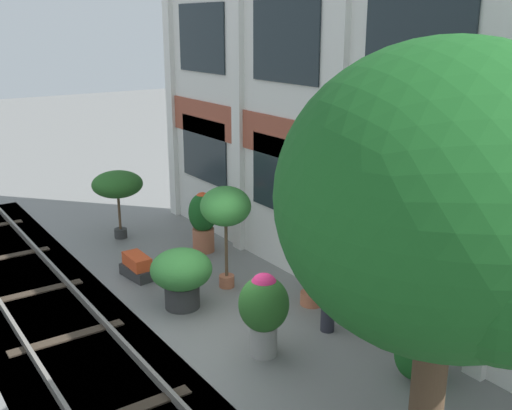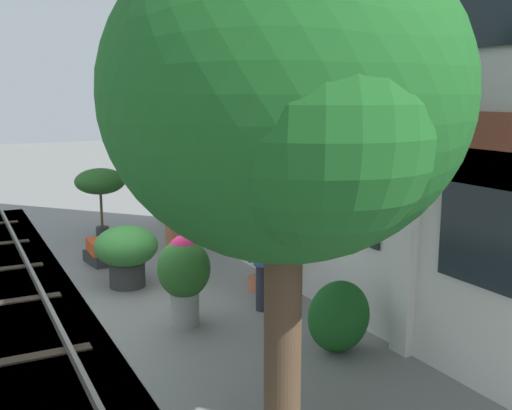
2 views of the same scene
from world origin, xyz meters
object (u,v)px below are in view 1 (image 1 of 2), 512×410
potted_plant_ribbed_drum (203,218)px  potted_plant_low_pan (313,251)px  potted_plant_terracotta_small (226,209)px  potted_plant_stone_basin (181,274)px  potted_plant_tall_urn (117,185)px  potted_plant_fluted_column (264,307)px  resident_by_doorway (329,287)px  topiary_hedge (421,348)px  broadleaf_tree (445,208)px  potted_plant_square_trough (137,267)px

potted_plant_ribbed_drum → potted_plant_low_pan: 3.88m
potted_plant_terracotta_small → potted_plant_stone_basin: (0.32, -1.26, -1.05)m
potted_plant_tall_urn → potted_plant_ribbed_drum: (2.12, 1.34, -0.58)m
potted_plant_fluted_column → resident_by_doorway: 1.47m
potted_plant_tall_urn → topiary_hedge: (9.02, 1.39, -0.91)m
broadleaf_tree → potted_plant_terracotta_small: size_ratio=2.40×
potted_plant_stone_basin → topiary_hedge: bearing=23.8°
potted_plant_square_trough → topiary_hedge: (6.32, 2.10, 0.28)m
potted_plant_fluted_column → resident_by_doorway: resident_by_doorway is taller
broadleaf_tree → potted_plant_fluted_column: (-3.66, 0.24, -2.73)m
resident_by_doorway → topiary_hedge: bearing=26.0°
potted_plant_ribbed_drum → resident_by_doorway: bearing=-1.5°
potted_plant_tall_urn → potted_plant_terracotta_small: (4.26, 0.69, 0.33)m
potted_plant_square_trough → resident_by_doorway: resident_by_doorway is taller
potted_plant_fluted_column → potted_plant_low_pan: potted_plant_low_pan is taller
potted_plant_stone_basin → potted_plant_fluted_column: bearing=7.2°
potted_plant_terracotta_small → potted_plant_fluted_column: bearing=-19.2°
potted_plant_square_trough → topiary_hedge: topiary_hedge is taller
broadleaf_tree → potted_plant_stone_basin: broadleaf_tree is taller
potted_plant_low_pan → potted_plant_stone_basin: bearing=-121.9°
potted_plant_stone_basin → resident_by_doorway: (2.40, 1.77, 0.15)m
potted_plant_tall_urn → potted_plant_terracotta_small: potted_plant_terracotta_small is taller
resident_by_doorway → potted_plant_terracotta_small: bearing=-148.5°
potted_plant_square_trough → potted_plant_low_pan: bearing=36.0°
potted_plant_tall_urn → potted_plant_low_pan: bearing=15.6°
potted_plant_tall_urn → resident_by_doorway: bearing=9.8°
broadleaf_tree → topiary_hedge: broadleaf_tree is taller
potted_plant_fluted_column → resident_by_doorway: size_ratio=0.93×
potted_plant_tall_urn → potted_plant_stone_basin: (4.59, -0.56, -0.72)m
resident_by_doorway → topiary_hedge: resident_by_doorway is taller
topiary_hedge → broadleaf_tree: bearing=-49.2°
potted_plant_tall_urn → potted_plant_low_pan: 6.21m
potted_plant_terracotta_small → resident_by_doorway: size_ratio=1.38×
potted_plant_fluted_column → potted_plant_terracotta_small: potted_plant_terracotta_small is taller
potted_plant_ribbed_drum → potted_plant_stone_basin: (2.47, -1.90, -0.14)m
broadleaf_tree → potted_plant_stone_basin: size_ratio=4.37×
potted_plant_terracotta_small → potted_plant_ribbed_drum: bearing=163.2°
broadleaf_tree → resident_by_doorway: broadleaf_tree is taller
potted_plant_low_pan → potted_plant_square_trough: size_ratio=1.66×
potted_plant_tall_urn → topiary_hedge: size_ratio=1.70×
potted_plant_terracotta_small → potted_plant_tall_urn: bearing=-170.8°
potted_plant_ribbed_drum → resident_by_doorway: size_ratio=0.94×
potted_plant_stone_basin → potted_plant_square_trough: bearing=-175.7°
potted_plant_tall_urn → potted_plant_stone_basin: 4.68m
potted_plant_terracotta_small → potted_plant_stone_basin: size_ratio=1.82×
potted_plant_terracotta_small → potted_plant_square_trough: (-1.57, -1.40, -1.53)m
potted_plant_fluted_column → potted_plant_tall_urn: (-7.00, 0.26, 0.54)m
potted_plant_low_pan → potted_plant_ribbed_drum: bearing=-175.0°
broadleaf_tree → topiary_hedge: size_ratio=5.04×
potted_plant_tall_urn → potted_plant_square_trough: size_ratio=1.93×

